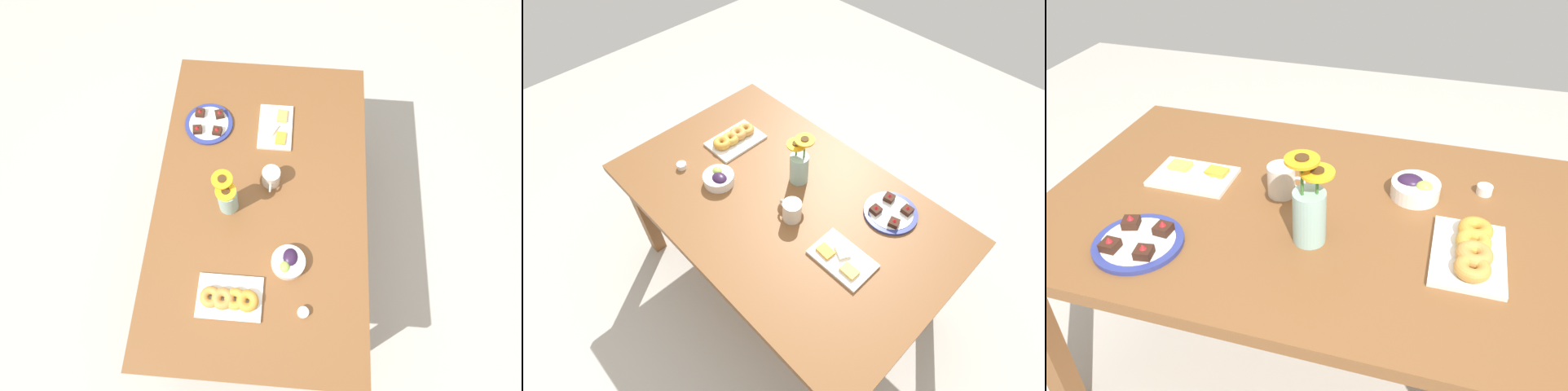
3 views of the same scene
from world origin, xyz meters
TOP-DOWN VIEW (x-y plane):
  - ground_plane at (0.00, 0.00)m, footprint 6.00×6.00m
  - dining_table at (0.00, 0.00)m, footprint 1.60×1.00m
  - coffee_mug at (-0.09, 0.04)m, footprint 0.12×0.09m
  - grape_bowl at (0.30, 0.14)m, footprint 0.15×0.15m
  - cheese_platter at (-0.39, 0.05)m, footprint 0.26×0.17m
  - croissant_platter at (0.48, -0.10)m, footprint 0.19×0.28m
  - jam_cup_honey at (0.51, 0.22)m, footprint 0.05×0.05m
  - dessert_plate at (-0.39, -0.30)m, footprint 0.24×0.24m
  - flower_vase at (0.05, -0.15)m, footprint 0.13×0.11m

SIDE VIEW (x-z plane):
  - ground_plane at x=0.00m, z-range 0.00..0.00m
  - dining_table at x=0.00m, z-range 0.28..1.02m
  - cheese_platter at x=-0.39m, z-range 0.74..0.76m
  - dessert_plate at x=-0.39m, z-range 0.72..0.78m
  - jam_cup_honey at x=0.51m, z-range 0.74..0.77m
  - croissant_platter at x=0.48m, z-range 0.74..0.79m
  - grape_bowl at x=0.30m, z-range 0.74..0.80m
  - coffee_mug at x=-0.09m, z-range 0.74..0.84m
  - flower_vase at x=0.05m, z-range 0.70..0.97m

